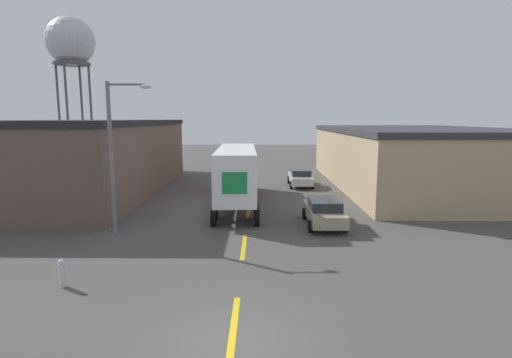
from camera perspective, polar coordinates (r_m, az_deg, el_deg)
name	(u,v)px	position (r m, az deg, el deg)	size (l,w,h in m)	color
ground_plane	(232,342)	(11.33, -3.48, -22.19)	(160.00, 160.00, 0.00)	#4C4947
road_centerline	(244,246)	(18.54, -1.76, -9.60)	(0.20, 17.74, 0.01)	gold
warehouse_left	(90,157)	(33.60, -22.61, 2.92)	(10.44, 21.50, 5.69)	brown
warehouse_right	(414,157)	(37.10, 21.67, 2.95)	(13.66, 24.51, 5.04)	tan
semi_truck	(237,170)	(27.03, -2.72, 1.27)	(3.08, 13.10, 3.93)	#B21919
parked_car_right_far	(300,177)	(34.79, 6.35, 0.26)	(2.02, 4.56, 1.47)	silver
parked_car_right_mid	(324,211)	(22.20, 9.69, -4.59)	(2.02, 4.56, 1.47)	tan
water_tower	(70,43)	(57.05, -24.98, 17.18)	(5.88, 5.88, 18.24)	#47474C
street_lamp	(116,147)	(21.07, -19.39, 4.33)	(2.24, 0.32, 7.60)	slate
fire_hydrant	(62,273)	(15.73, -25.99, -12.00)	(0.22, 0.22, 1.00)	silver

